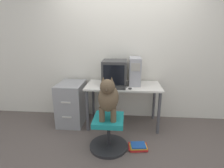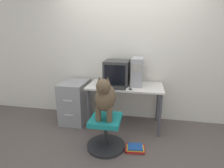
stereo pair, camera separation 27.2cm
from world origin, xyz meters
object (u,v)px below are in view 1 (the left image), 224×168
at_px(keyboard, 113,88).
at_px(filing_cabinet, 72,103).
at_px(office_chair, 109,133).
at_px(pc_tower, 135,71).
at_px(dog, 108,97).
at_px(crt_monitor, 115,72).
at_px(book_stack_floor, 138,147).

relative_size(keyboard, filing_cabinet, 0.53).
bearing_deg(office_chair, pc_tower, 64.30).
height_order(keyboard, filing_cabinet, keyboard).
xyz_separation_m(keyboard, dog, (-0.02, -0.50, 0.02)).
relative_size(pc_tower, office_chair, 0.84).
xyz_separation_m(crt_monitor, pc_tower, (0.35, 0.03, 0.03)).
xyz_separation_m(pc_tower, office_chair, (-0.38, -0.79, -0.75)).
bearing_deg(keyboard, office_chair, -92.89).
bearing_deg(filing_cabinet, pc_tower, 3.93).
distance_m(keyboard, office_chair, 0.72).
distance_m(crt_monitor, book_stack_floor, 1.28).
height_order(dog, book_stack_floor, dog).
height_order(keyboard, office_chair, keyboard).
distance_m(keyboard, filing_cabinet, 0.90).
relative_size(crt_monitor, dog, 0.73).
xyz_separation_m(crt_monitor, book_stack_floor, (0.40, -0.78, -0.93)).
relative_size(crt_monitor, office_chair, 0.80).
relative_size(pc_tower, book_stack_floor, 1.67).
bearing_deg(dog, filing_cabinet, 136.00).
relative_size(dog, book_stack_floor, 2.20).
height_order(crt_monitor, pc_tower, pc_tower).
bearing_deg(book_stack_floor, dog, -179.43).
xyz_separation_m(pc_tower, book_stack_floor, (0.05, -0.81, -0.95)).
bearing_deg(crt_monitor, book_stack_floor, -62.95).
relative_size(dog, filing_cabinet, 0.80).
relative_size(keyboard, dog, 0.66).
bearing_deg(pc_tower, crt_monitor, -175.91).
relative_size(office_chair, filing_cabinet, 0.73).
distance_m(dog, filing_cabinet, 1.13).
xyz_separation_m(crt_monitor, keyboard, (-0.01, -0.29, -0.20)).
bearing_deg(crt_monitor, dog, -92.24).
xyz_separation_m(pc_tower, filing_cabinet, (-1.14, -0.08, -0.61)).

